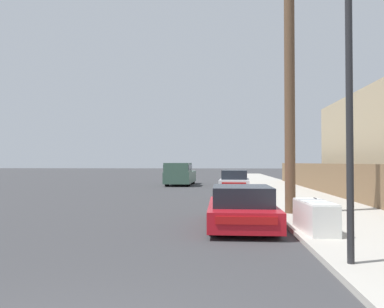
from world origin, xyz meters
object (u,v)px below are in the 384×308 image
(discarded_fridge, at_px, (315,216))
(pickup_truck, at_px, (180,174))
(parked_sports_car_red, at_px, (241,208))
(street_lamp, at_px, (349,88))
(car_parked_mid, at_px, (235,182))
(utility_pole, at_px, (289,73))

(discarded_fridge, distance_m, pickup_truck, 21.11)
(parked_sports_car_red, height_order, street_lamp, street_lamp)
(car_parked_mid, bearing_deg, pickup_truck, 124.46)
(car_parked_mid, bearing_deg, parked_sports_car_red, -88.07)
(car_parked_mid, bearing_deg, discarded_fridge, -80.59)
(car_parked_mid, height_order, street_lamp, street_lamp)
(pickup_truck, xyz_separation_m, street_lamp, (5.44, -23.30, 2.23))
(pickup_truck, bearing_deg, street_lamp, 104.59)
(pickup_truck, bearing_deg, utility_pole, 109.78)
(discarded_fridge, xyz_separation_m, parked_sports_car_red, (-1.75, 1.19, 0.04))
(parked_sports_car_red, distance_m, utility_pole, 5.21)
(car_parked_mid, xyz_separation_m, pickup_truck, (-4.11, 6.78, 0.26))
(street_lamp, bearing_deg, discarded_fridge, 87.44)
(pickup_truck, bearing_deg, car_parked_mid, 122.65)
(utility_pole, distance_m, street_lamp, 6.63)
(utility_pole, relative_size, street_lamp, 1.79)
(street_lamp, bearing_deg, car_parked_mid, 94.62)
(car_parked_mid, distance_m, street_lamp, 16.76)
(street_lamp, bearing_deg, utility_pole, 88.55)
(pickup_truck, relative_size, street_lamp, 1.09)
(discarded_fridge, xyz_separation_m, utility_pole, (0.03, 3.44, 4.40))
(discarded_fridge, xyz_separation_m, car_parked_mid, (-1.47, 13.57, 0.14))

